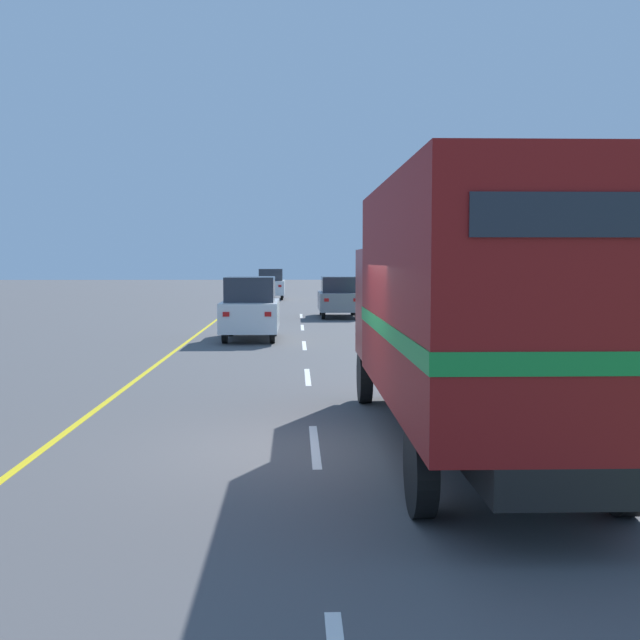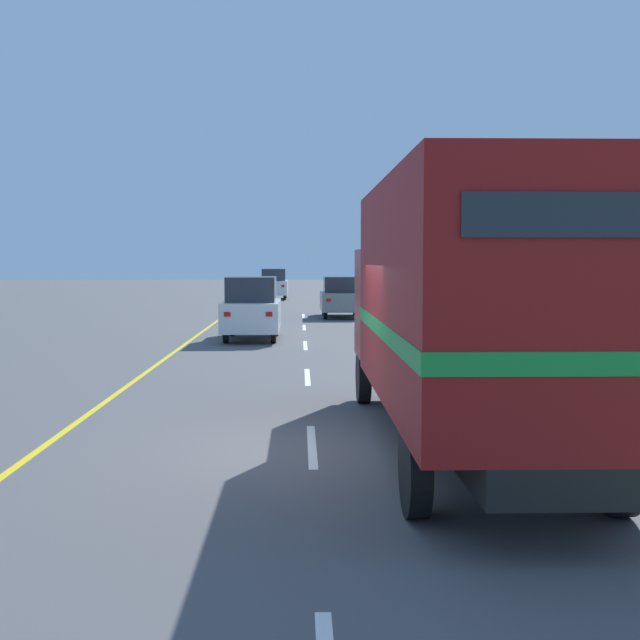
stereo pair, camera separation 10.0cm
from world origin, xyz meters
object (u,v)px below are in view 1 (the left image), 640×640
lead_car_white (251,308)px  roadside_tree_mid (540,244)px  horse_trailer_truck (469,305)px  lead_car_grey_ahead (339,297)px  highway_sign (608,289)px  lead_car_white_ahead (271,284)px

lead_car_white → roadside_tree_mid: 9.67m
horse_trailer_truck → lead_car_white: size_ratio=2.20×
lead_car_grey_ahead → highway_sign: size_ratio=1.35×
lead_car_white_ahead → roadside_tree_mid: (9.61, -28.02, 2.09)m
horse_trailer_truck → highway_sign: bearing=50.8°
horse_trailer_truck → lead_car_white_ahead: 43.75m
lead_car_white → lead_car_grey_ahead: 10.95m
lead_car_white → roadside_tree_mid: (9.44, -0.11, 2.09)m
highway_sign → lead_car_white: bearing=122.8°
lead_car_white_ahead → highway_sign: size_ratio=1.43×
lead_car_grey_ahead → roadside_tree_mid: 12.29m
roadside_tree_mid → highway_sign: bearing=-100.9°
lead_car_grey_ahead → lead_car_white_ahead: 17.88m
lead_car_white → lead_car_grey_ahead: lead_car_white is taller
lead_car_white_ahead → highway_sign: highway_sign is taller
horse_trailer_truck → lead_car_grey_ahead: bearing=90.7°
lead_car_white_ahead → lead_car_white: bearing=-89.6°
lead_car_grey_ahead → highway_sign: highway_sign is taller
roadside_tree_mid → horse_trailer_truck: bearing=-110.2°
lead_car_white → roadside_tree_mid: roadside_tree_mid is taller
highway_sign → roadside_tree_mid: size_ratio=0.63×
lead_car_white → lead_car_grey_ahead: size_ratio=0.94×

